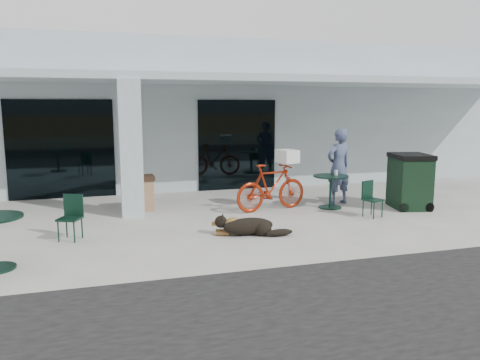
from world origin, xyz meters
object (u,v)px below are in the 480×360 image
object	(u,v)px
wheeled_bin	(410,181)
bicycle	(271,187)
person	(339,166)
cafe_chair_near	(70,218)
cafe_table_far	(330,192)
trash_receptacle	(144,193)
dog	(248,225)
cafe_chair_far_a	(373,199)
cafe_chair_far_b	(421,193)

from	to	relation	value
wheeled_bin	bicycle	bearing A→B (deg)	-178.94
bicycle	person	world-z (taller)	person
cafe_chair_near	bicycle	bearing A→B (deg)	40.25
cafe_table_far	cafe_chair_near	bearing A→B (deg)	-169.08
bicycle	trash_receptacle	world-z (taller)	bicycle
dog	trash_receptacle	bearing A→B (deg)	140.80
cafe_chair_far_a	wheeled_bin	size ratio (longest dim) A/B	0.61
trash_receptacle	wheeled_bin	bearing A→B (deg)	-14.09
cafe_chair_near	trash_receptacle	distance (m)	2.73
cafe_chair_near	wheeled_bin	bearing A→B (deg)	28.49
bicycle	dog	world-z (taller)	bicycle
bicycle	cafe_chair_far_a	bearing A→B (deg)	-135.16
cafe_chair_far_b	wheeled_bin	xyz separation A→B (m)	(-0.15, 0.27, 0.26)
cafe_chair_far_a	trash_receptacle	world-z (taller)	trash_receptacle
cafe_chair_far_a	person	world-z (taller)	person
cafe_table_far	bicycle	bearing A→B (deg)	173.94
trash_receptacle	cafe_chair_near	bearing A→B (deg)	-125.17
cafe_chair_far_a	cafe_chair_far_b	bearing A→B (deg)	-7.74
dog	cafe_table_far	world-z (taller)	cafe_table_far
cafe_table_far	trash_receptacle	xyz separation A→B (m)	(-4.49, 1.06, 0.02)
dog	wheeled_bin	world-z (taller)	wheeled_bin
cafe_chair_far_a	cafe_table_far	bearing A→B (deg)	92.67
cafe_table_far	cafe_chair_far_a	size ratio (longest dim) A/B	1.05
wheeled_bin	cafe_chair_far_a	bearing A→B (deg)	-143.80
person	cafe_table_far	bearing A→B (deg)	31.05
person	cafe_chair_near	bearing A→B (deg)	0.83
cafe_chair_near	person	world-z (taller)	person
cafe_chair_near	person	xyz separation A→B (m)	(6.48, 1.57, 0.55)
dog	cafe_chair_far_a	distance (m)	3.26
bicycle	cafe_chair_far_b	size ratio (longest dim) A/B	2.30
bicycle	trash_receptacle	size ratio (longest dim) A/B	2.23
cafe_chair_far_b	dog	bearing A→B (deg)	-107.26
trash_receptacle	wheeled_bin	size ratio (longest dim) A/B	0.63
cafe_table_far	wheeled_bin	size ratio (longest dim) A/B	0.65
bicycle	cafe_chair_near	distance (m)	4.74
dog	wheeled_bin	distance (m)	4.78
dog	wheeled_bin	bearing A→B (deg)	33.87
trash_receptacle	cafe_chair_far_a	bearing A→B (deg)	-23.98
bicycle	wheeled_bin	bearing A→B (deg)	-113.45
cafe_chair_near	person	bearing A→B (deg)	37.61
dog	cafe_chair_far_b	bearing A→B (deg)	30.31
bicycle	cafe_chair_far_a	size ratio (longest dim) A/B	2.31
cafe_chair_far_b	person	world-z (taller)	person
cafe_chair_near	cafe_table_far	size ratio (longest dim) A/B	0.99
bicycle	cafe_chair_far_a	world-z (taller)	bicycle
cafe_chair_far_a	cafe_chair_far_b	world-z (taller)	cafe_chair_far_b
cafe_chair_far_b	cafe_table_far	bearing A→B (deg)	-140.49
dog	trash_receptacle	xyz separation A→B (m)	(-1.78, 2.84, 0.23)
cafe_table_far	person	bearing A→B (deg)	43.87
person	cafe_chair_far_a	bearing A→B (deg)	79.48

